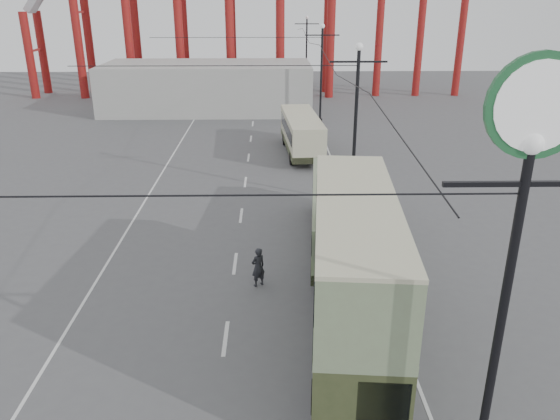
{
  "coord_description": "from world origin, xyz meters",
  "views": [
    {
      "loc": [
        0.68,
        -12.89,
        11.68
      ],
      "look_at": [
        1.09,
        9.18,
        3.0
      ],
      "focal_mm": 35.0,
      "sensor_mm": 36.0,
      "label": 1
    }
  ],
  "objects_px": {
    "lamp_post_near": "(521,205)",
    "double_decker_bus": "(354,269)",
    "single_decker_cream": "(302,132)",
    "pedestrian": "(258,267)",
    "single_decker_green": "(337,213)"
  },
  "relations": [
    {
      "from": "lamp_post_near",
      "to": "double_decker_bus",
      "type": "distance_m",
      "value": 8.24
    },
    {
      "from": "single_decker_green",
      "to": "pedestrian",
      "type": "xyz_separation_m",
      "value": [
        -3.83,
        -4.13,
        -0.81
      ]
    },
    {
      "from": "lamp_post_near",
      "to": "pedestrian",
      "type": "xyz_separation_m",
      "value": [
        -5.47,
        10.91,
        -6.98
      ]
    },
    {
      "from": "lamp_post_near",
      "to": "pedestrian",
      "type": "relative_size",
      "value": 6.1
    },
    {
      "from": "lamp_post_near",
      "to": "single_decker_cream",
      "type": "distance_m",
      "value": 32.84
    },
    {
      "from": "single_decker_cream",
      "to": "pedestrian",
      "type": "bearing_deg",
      "value": -101.86
    },
    {
      "from": "lamp_post_near",
      "to": "double_decker_bus",
      "type": "xyz_separation_m",
      "value": [
        -2.13,
        6.4,
        -4.73
      ]
    },
    {
      "from": "single_decker_green",
      "to": "lamp_post_near",
      "type": "bearing_deg",
      "value": -79.06
    },
    {
      "from": "lamp_post_near",
      "to": "single_decker_cream",
      "type": "relative_size",
      "value": 1.1
    },
    {
      "from": "lamp_post_near",
      "to": "double_decker_bus",
      "type": "height_order",
      "value": "lamp_post_near"
    },
    {
      "from": "single_decker_cream",
      "to": "pedestrian",
      "type": "distance_m",
      "value": 21.49
    },
    {
      "from": "single_decker_cream",
      "to": "pedestrian",
      "type": "height_order",
      "value": "single_decker_cream"
    },
    {
      "from": "single_decker_cream",
      "to": "single_decker_green",
      "type": "bearing_deg",
      "value": -91.09
    },
    {
      "from": "single_decker_green",
      "to": "single_decker_cream",
      "type": "xyz_separation_m",
      "value": [
        -0.79,
        17.13,
        0.0
      ]
    },
    {
      "from": "double_decker_bus",
      "to": "lamp_post_near",
      "type": "bearing_deg",
      "value": -66.5
    }
  ]
}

